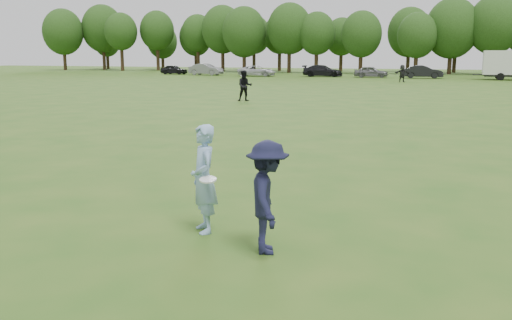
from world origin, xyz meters
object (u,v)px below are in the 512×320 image
object	(u,v)px
player_far_d	(402,73)
car_b	(206,69)
car_d	(323,71)
defender	(267,197)
car_c	(257,71)
thrower	(204,179)
car_f	(423,72)
car_e	(371,72)
car_a	(174,70)
player_far_a	(245,86)

from	to	relation	value
player_far_d	car_b	distance (m)	28.11
car_d	defender	bearing A→B (deg)	-171.01
car_c	defender	bearing A→B (deg)	-165.74
player_far_d	car_d	bearing A→B (deg)	114.53
thrower	car_c	world-z (taller)	thrower
player_far_d	car_f	distance (m)	9.58
player_far_d	car_c	world-z (taller)	player_far_d
defender	car_e	distance (m)	60.18
defender	car_a	size ratio (longest dim) A/B	0.43
player_far_a	car_d	world-z (taller)	player_far_a
defender	car_f	distance (m)	59.97
car_d	car_e	distance (m)	6.18
player_far_d	car_b	world-z (taller)	player_far_d
player_far_a	car_d	distance (m)	36.77
car_a	player_far_a	bearing A→B (deg)	-142.39
car_b	car_a	bearing A→B (deg)	82.37
player_far_d	car_b	xyz separation A→B (m)	(-26.47, 9.46, -0.11)
car_d	car_f	bearing A→B (deg)	-95.77
car_c	car_f	size ratio (longest dim) A/B	1.06
car_d	car_e	world-z (taller)	car_d
defender	car_a	world-z (taller)	defender
car_a	car_e	size ratio (longest dim) A/B	0.94
car_c	car_f	bearing A→B (deg)	-92.42
car_a	car_e	world-z (taller)	car_e
defender	thrower	bearing A→B (deg)	45.23
car_a	defender	bearing A→B (deg)	-146.78
car_d	car_f	distance (m)	12.12
player_far_d	car_a	world-z (taller)	player_far_d
car_c	car_f	distance (m)	20.33
car_c	car_d	world-z (taller)	car_d
car_a	car_b	size ratio (longest dim) A/B	0.82
player_far_d	car_b	bearing A→B (deg)	138.27
thrower	car_a	distance (m)	69.21
car_e	car_f	size ratio (longest dim) A/B	0.89
defender	car_f	bearing A→B (deg)	-20.83
car_c	car_a	bearing A→B (deg)	74.04
car_e	car_d	bearing A→B (deg)	79.20
thrower	car_d	distance (m)	61.12
defender	player_far_a	world-z (taller)	player_far_a
thrower	player_far_d	distance (m)	49.98
defender	player_far_d	distance (m)	50.57
car_b	car_d	bearing A→B (deg)	-82.63
car_c	car_d	distance (m)	8.36
car_c	car_e	bearing A→B (deg)	-91.85
car_d	car_f	world-z (taller)	car_f
player_far_d	car_d	xyz separation A→B (m)	(-10.57, 10.00, -0.15)
player_far_a	car_b	bearing A→B (deg)	95.31
car_e	player_far_d	bearing A→B (deg)	-158.38
car_c	car_f	xyz separation A→B (m)	(20.30, 1.13, 0.08)
thrower	defender	bearing A→B (deg)	27.62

